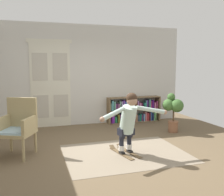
# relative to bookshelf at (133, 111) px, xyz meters

# --- Properties ---
(ground_plane) EXTENTS (7.20, 7.20, 0.00)m
(ground_plane) POSITION_rel_bookshelf_xyz_m (-1.47, -2.39, -0.36)
(ground_plane) COLOR brown
(back_wall) EXTENTS (6.00, 0.10, 2.90)m
(back_wall) POSITION_rel_bookshelf_xyz_m (-1.47, 0.21, 1.09)
(back_wall) COLOR beige
(back_wall) RESTS_ON ground
(double_door) EXTENTS (1.22, 0.05, 2.45)m
(double_door) POSITION_rel_bookshelf_xyz_m (-2.45, 0.15, 0.87)
(double_door) COLOR beige
(double_door) RESTS_ON ground
(rug) EXTENTS (2.37, 1.82, 0.01)m
(rug) POSITION_rel_bookshelf_xyz_m (-1.23, -2.63, -0.35)
(rug) COLOR gray
(rug) RESTS_ON ground
(bookshelf) EXTENTS (1.66, 0.30, 0.78)m
(bookshelf) POSITION_rel_bookshelf_xyz_m (0.00, 0.00, 0.00)
(bookshelf) COLOR brown
(bookshelf) RESTS_ON ground
(wicker_chair) EXTENTS (0.80, 0.80, 1.10)m
(wicker_chair) POSITION_rel_bookshelf_xyz_m (-3.23, -2.09, 0.23)
(wicker_chair) COLOR tan
(wicker_chair) RESTS_ON ground
(potted_plant) EXTENTS (0.50, 0.45, 1.02)m
(potted_plant) POSITION_rel_bookshelf_xyz_m (0.52, -1.44, 0.26)
(potted_plant) COLOR brown
(potted_plant) RESTS_ON ground
(skis_pair) EXTENTS (0.43, 0.85, 0.07)m
(skis_pair) POSITION_rel_bookshelf_xyz_m (-1.24, -2.60, -0.33)
(skis_pair) COLOR brown
(skis_pair) RESTS_ON rug
(person_skier) EXTENTS (1.45, 0.68, 1.15)m
(person_skier) POSITION_rel_bookshelf_xyz_m (-1.21, -2.74, 0.37)
(person_skier) COLOR white
(person_skier) RESTS_ON skis_pair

